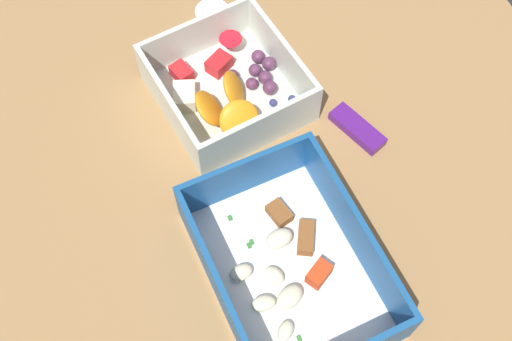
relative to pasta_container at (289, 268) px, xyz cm
name	(u,v)px	position (x,y,z in cm)	size (l,w,h in cm)	color
table_surface	(265,192)	(-10.07, 1.62, -3.11)	(80.00, 80.00, 2.00)	#9E7547
pasta_container	(289,268)	(0.00, 0.00, 0.00)	(22.45, 16.49, 6.70)	white
fruit_bowl	(228,88)	(-22.87, 2.14, -0.04)	(17.97, 17.51, 6.00)	silver
candy_bar	(357,129)	(-12.93, 14.25, -1.51)	(7.00, 2.40, 1.20)	#51197A
paper_cup_liner	(213,15)	(-35.10, 4.68, -1.31)	(4.36, 4.36, 1.60)	white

